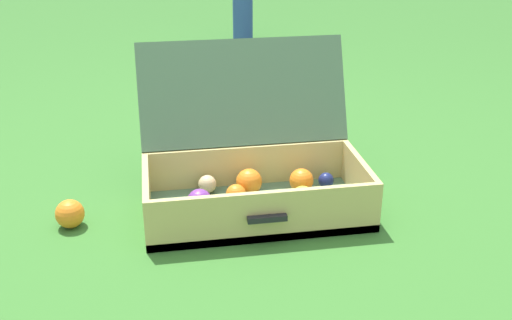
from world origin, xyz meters
name	(u,v)px	position (x,y,z in m)	size (l,w,h in m)	color
ground_plane	(230,218)	(0.00, 0.00, 0.00)	(16.00, 16.00, 0.00)	#336B28
open_suitcase	(254,172)	(0.09, 0.08, 0.11)	(0.66, 0.51, 0.47)	#4C7051
stray_ball_on_grass	(70,214)	(-0.47, 0.03, 0.04)	(0.08, 0.08, 0.08)	orange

